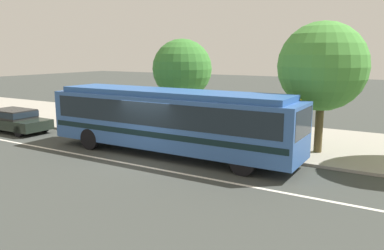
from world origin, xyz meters
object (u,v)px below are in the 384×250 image
transit_bus (169,118)px  street_tree_mid_block (323,67)px  bus_stop_sign (299,120)px  sedan_behind_bus (15,119)px  street_tree_near_stop (182,69)px  pedestrian_waiting_near_sign (271,126)px

transit_bus → street_tree_mid_block: street_tree_mid_block is taller
bus_stop_sign → street_tree_mid_block: street_tree_mid_block is taller
sedan_behind_bus → street_tree_near_stop: bearing=28.0°
sedan_behind_bus → pedestrian_waiting_near_sign: 14.54m
sedan_behind_bus → street_tree_near_stop: size_ratio=0.84×
pedestrian_waiting_near_sign → street_tree_near_stop: size_ratio=0.32×
transit_bus → bus_stop_sign: size_ratio=4.73×
sedan_behind_bus → transit_bus: bearing=1.5°
transit_bus → street_tree_mid_block: 6.99m
bus_stop_sign → street_tree_near_stop: street_tree_near_stop is taller
transit_bus → pedestrian_waiting_near_sign: transit_bus is taller
pedestrian_waiting_near_sign → street_tree_near_stop: (-5.46, 0.74, 2.52)m
pedestrian_waiting_near_sign → street_tree_near_stop: 6.06m
transit_bus → street_tree_near_stop: (-2.03, 4.26, 1.93)m
pedestrian_waiting_near_sign → bus_stop_sign: size_ratio=0.66×
sedan_behind_bus → street_tree_mid_block: size_ratio=0.76×
transit_bus → sedan_behind_bus: bearing=-178.5°
pedestrian_waiting_near_sign → street_tree_near_stop: street_tree_near_stop is taller
sedan_behind_bus → street_tree_mid_block: (16.25, 3.73, 3.18)m
pedestrian_waiting_near_sign → bus_stop_sign: bearing=-40.8°
bus_stop_sign → sedan_behind_bus: bearing=-171.6°
bus_stop_sign → street_tree_mid_block: size_ratio=0.44×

